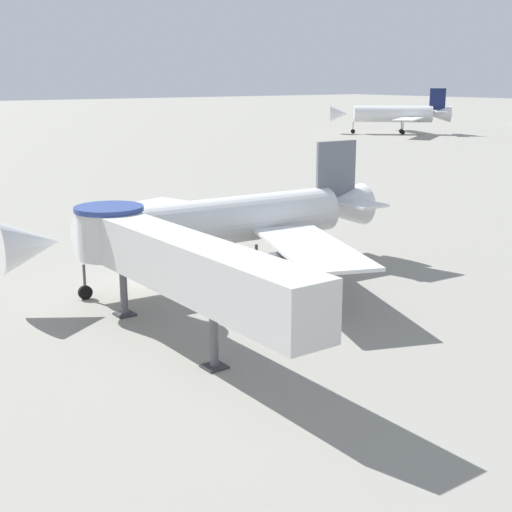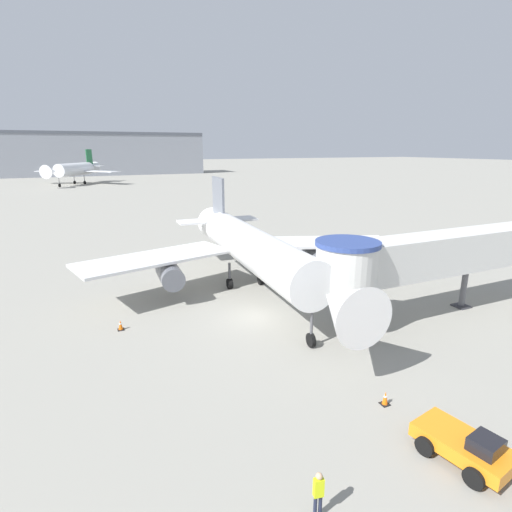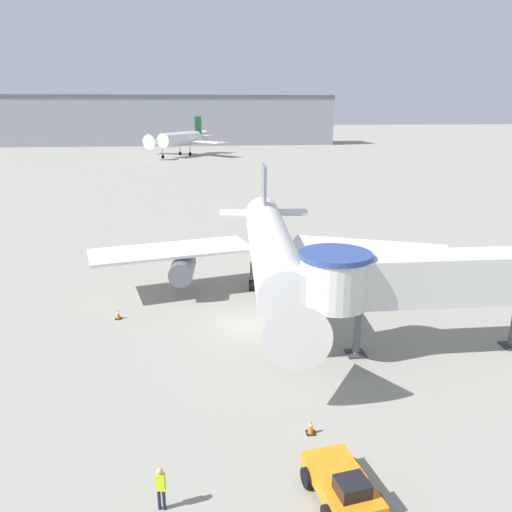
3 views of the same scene
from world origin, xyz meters
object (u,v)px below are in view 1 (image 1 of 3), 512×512
at_px(traffic_cone_port_wing, 120,247).
at_px(main_airplane, 224,223).
at_px(traffic_cone_starboard_wing, 314,314).
at_px(jet_bridge, 168,257).
at_px(background_jet_navy_tail, 395,114).

bearing_deg(traffic_cone_port_wing, main_airplane, 14.49).
bearing_deg(traffic_cone_starboard_wing, jet_bridge, -101.12).
height_order(main_airplane, traffic_cone_starboard_wing, main_airplane).
xyz_separation_m(main_airplane, traffic_cone_starboard_wing, (10.96, -1.02, -3.55)).
relative_size(main_airplane, background_jet_navy_tail, 1.08).
bearing_deg(jet_bridge, traffic_cone_port_wing, 161.41).
bearing_deg(background_jet_navy_tail, traffic_cone_starboard_wing, -7.29).
bearing_deg(traffic_cone_starboard_wing, main_airplane, 174.70).
xyz_separation_m(traffic_cone_starboard_wing, background_jet_navy_tail, (-95.32, 107.80, 4.56)).
height_order(jet_bridge, traffic_cone_port_wing, jet_bridge).
relative_size(jet_bridge, background_jet_navy_tail, 0.79).
bearing_deg(jet_bridge, traffic_cone_starboard_wing, 78.64).
height_order(jet_bridge, traffic_cone_starboard_wing, jet_bridge).
relative_size(traffic_cone_starboard_wing, background_jet_navy_tail, 0.02).
bearing_deg(main_airplane, traffic_cone_starboard_wing, -2.07).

